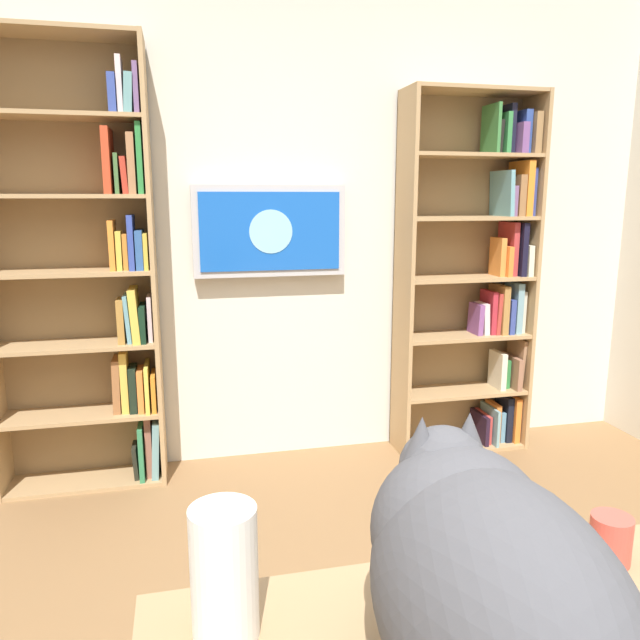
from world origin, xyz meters
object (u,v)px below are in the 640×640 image
bookshelf_left (480,277)px  bookshelf_right (92,277)px  paper_towel_roll (224,573)px  coffee_mug (610,539)px  cat (483,579)px  wall_mounted_tv (270,231)px

bookshelf_left → bookshelf_right: 2.12m
paper_towel_roll → coffee_mug: (-0.75, -0.03, -0.06)m
cat → paper_towel_roll: (0.34, -0.21, -0.08)m
cat → paper_towel_roll: size_ratio=2.80×
wall_mounted_tv → coffee_mug: bearing=97.9°
bookshelf_right → cat: bookshelf_right is taller
paper_towel_roll → coffee_mug: bearing=-177.5°
coffee_mug → bookshelf_right: bearing=-61.2°
wall_mounted_tv → paper_towel_roll: size_ratio=3.66×
wall_mounted_tv → coffee_mug: (-0.32, 2.33, -0.48)m
bookshelf_left → bookshelf_right: (2.12, -0.00, 0.06)m
bookshelf_left → paper_towel_roll: (1.64, 2.28, -0.14)m
wall_mounted_tv → cat: wall_mounted_tv is taller
wall_mounted_tv → coffee_mug: 2.40m
bookshelf_left → cat: (1.30, 2.49, -0.07)m
coffee_mug → wall_mounted_tv: bearing=-82.1°
wall_mounted_tv → bookshelf_left: bearing=175.9°
bookshelf_left → coffee_mug: 2.42m
bookshelf_left → cat: size_ratio=3.24×
cat → bookshelf_right: bearing=-71.7°
bookshelf_left → bookshelf_right: bearing=-0.1°
cat → coffee_mug: bearing=-149.7°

